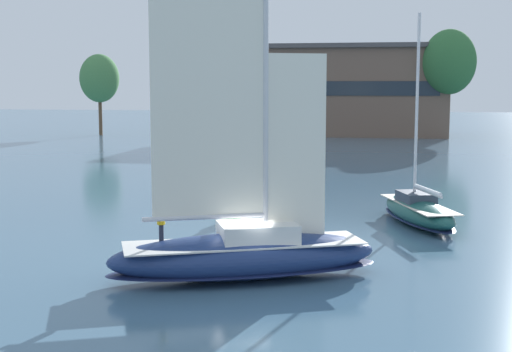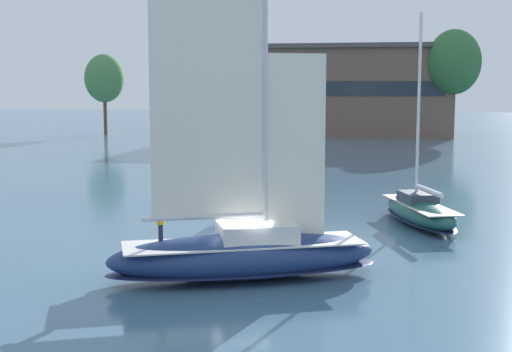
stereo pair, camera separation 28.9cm
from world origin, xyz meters
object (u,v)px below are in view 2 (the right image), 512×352
tree_shore_center (454,62)px  channel_buoy (233,208)px  sailboat_main (244,250)px  sailboat_moored_mid_channel (420,210)px  tree_shore_left (104,79)px

tree_shore_center → channel_buoy: tree_shore_center is taller
sailboat_main → sailboat_moored_mid_channel: sailboat_main is taller
tree_shore_left → sailboat_moored_mid_channel: size_ratio=1.07×
channel_buoy → tree_shore_center: bearing=75.0°
tree_shore_center → tree_shore_left: bearing=-178.8°
sailboat_main → tree_shore_center: bearing=79.1°
tree_shore_left → sailboat_moored_mid_channel: 84.91m
tree_shore_left → channel_buoy: 80.37m
tree_shore_left → channel_buoy: tree_shore_left is taller
sailboat_moored_mid_channel → channel_buoy: bearing=-173.3°
tree_shore_left → tree_shore_center: bearing=1.2°
sailboat_main → sailboat_moored_mid_channel: 15.72m
sailboat_moored_mid_channel → tree_shore_left: bearing=124.4°
sailboat_main → channel_buoy: sailboat_main is taller
channel_buoy → sailboat_moored_mid_channel: bearing=6.7°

